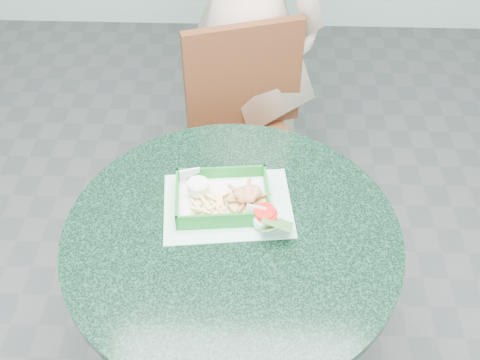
{
  "coord_description": "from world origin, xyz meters",
  "views": [
    {
      "loc": [
        0.06,
        -1.0,
        1.96
      ],
      "look_at": [
        0.02,
        0.1,
        0.87
      ],
      "focal_mm": 42.0,
      "sensor_mm": 36.0,
      "label": 1
    }
  ],
  "objects_px": {
    "food_basket": "(223,204)",
    "crab_sandwich": "(246,204)",
    "sauce_ramekin": "(199,189)",
    "dining_chair": "(242,131)",
    "cafe_table": "(233,272)"
  },
  "relations": [
    {
      "from": "food_basket",
      "to": "crab_sandwich",
      "type": "bearing_deg",
      "value": -19.44
    },
    {
      "from": "crab_sandwich",
      "to": "sauce_ramekin",
      "type": "bearing_deg",
      "value": 160.16
    },
    {
      "from": "crab_sandwich",
      "to": "sauce_ramekin",
      "type": "height_order",
      "value": "crab_sandwich"
    },
    {
      "from": "crab_sandwich",
      "to": "sauce_ramekin",
      "type": "distance_m",
      "value": 0.14
    },
    {
      "from": "dining_chair",
      "to": "food_basket",
      "type": "distance_m",
      "value": 0.66
    },
    {
      "from": "dining_chair",
      "to": "crab_sandwich",
      "type": "xyz_separation_m",
      "value": [
        0.03,
        -0.64,
        0.27
      ]
    },
    {
      "from": "dining_chair",
      "to": "food_basket",
      "type": "xyz_separation_m",
      "value": [
        -0.04,
        -0.62,
        0.23
      ]
    },
    {
      "from": "cafe_table",
      "to": "crab_sandwich",
      "type": "bearing_deg",
      "value": 64.89
    },
    {
      "from": "dining_chair",
      "to": "crab_sandwich",
      "type": "distance_m",
      "value": 0.69
    },
    {
      "from": "cafe_table",
      "to": "dining_chair",
      "type": "bearing_deg",
      "value": 89.46
    },
    {
      "from": "dining_chair",
      "to": "cafe_table",
      "type": "bearing_deg",
      "value": -107.8
    },
    {
      "from": "food_basket",
      "to": "sauce_ramekin",
      "type": "bearing_deg",
      "value": 159.76
    },
    {
      "from": "cafe_table",
      "to": "dining_chair",
      "type": "distance_m",
      "value": 0.72
    },
    {
      "from": "food_basket",
      "to": "dining_chair",
      "type": "bearing_deg",
      "value": 86.44
    },
    {
      "from": "dining_chair",
      "to": "crab_sandwich",
      "type": "bearing_deg",
      "value": -104.56
    }
  ]
}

